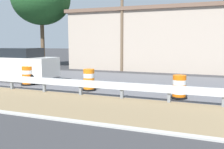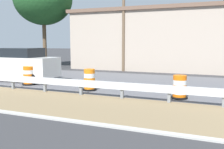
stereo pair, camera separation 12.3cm
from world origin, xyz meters
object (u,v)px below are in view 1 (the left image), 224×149
Objects in this scene: traffic_barrel_mid at (28,77)px; traffic_barrel_nearest at (179,88)px; car_trailing_far_lane at (20,65)px; traffic_barrel_close at (89,81)px; utility_pole_near at (122,21)px.

traffic_barrel_nearest is at bearing -92.63° from traffic_barrel_mid.
traffic_barrel_close is at bearing 168.48° from car_trailing_far_lane.
traffic_barrel_nearest is at bearing 172.65° from car_trailing_far_lane.
car_trailing_far_lane is at bearing 151.36° from utility_pole_near.
traffic_barrel_close is (0.20, 4.43, 0.04)m from traffic_barrel_nearest.
utility_pole_near reaches higher than traffic_barrel_nearest.
utility_pole_near reaches higher than traffic_barrel_mid.
traffic_barrel_mid is 1.74m from car_trailing_far_lane.
traffic_barrel_mid is 0.22× the size of car_trailing_far_lane.
car_trailing_far_lane is 9.07m from utility_pole_near.
traffic_barrel_nearest is at bearing -92.60° from traffic_barrel_close.
traffic_barrel_mid is at bearing 145.84° from car_trailing_far_lane.
car_trailing_far_lane is (1.12, 5.31, 0.55)m from traffic_barrel_close.
utility_pole_near is (8.42, -2.73, 3.63)m from traffic_barrel_mid.
traffic_barrel_close is at bearing -171.93° from utility_pole_near.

